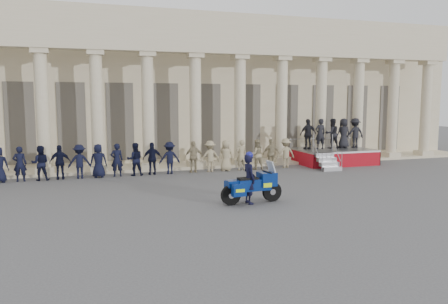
% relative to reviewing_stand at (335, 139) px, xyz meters
% --- Properties ---
extents(ground, '(90.00, 90.00, 0.00)m').
position_rel_reviewing_stand_xyz_m(ground, '(-9.73, -7.34, -1.46)').
color(ground, '#4B4B4E').
rests_on(ground, ground).
extents(building, '(40.00, 12.50, 9.00)m').
position_rel_reviewing_stand_xyz_m(building, '(-9.73, 7.41, 3.06)').
color(building, '#C4B593').
rests_on(building, ground).
extents(officer_rank, '(18.85, 0.63, 1.66)m').
position_rel_reviewing_stand_xyz_m(officer_rank, '(-12.37, -0.72, -0.64)').
color(officer_rank, black).
rests_on(officer_rank, ground).
extents(reviewing_stand, '(4.38, 4.17, 2.68)m').
position_rel_reviewing_stand_xyz_m(reviewing_stand, '(0.00, 0.00, 0.00)').
color(reviewing_stand, gray).
rests_on(reviewing_stand, ground).
extents(motorcycle, '(2.41, 1.00, 1.55)m').
position_rel_reviewing_stand_xyz_m(motorcycle, '(-8.46, -8.03, -0.80)').
color(motorcycle, black).
rests_on(motorcycle, ground).
extents(rider, '(0.48, 0.70, 1.93)m').
position_rel_reviewing_stand_xyz_m(rider, '(-8.60, -8.04, -0.51)').
color(rider, black).
rests_on(rider, ground).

